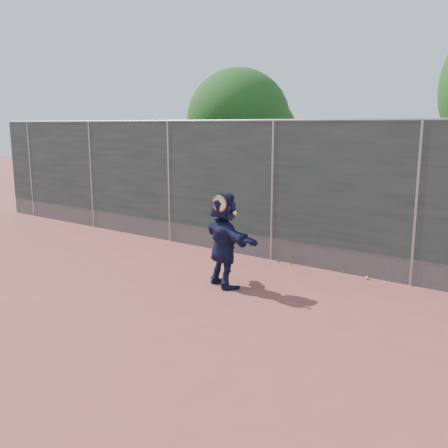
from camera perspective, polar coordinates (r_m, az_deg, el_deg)
The scene contains 7 objects.
ground at distance 8.38m, azimuth -7.30°, elevation -9.14°, with size 80.00×80.00×0.00m, color #9E4C42.
player at distance 9.01m, azimuth 0.00°, elevation -1.81°, with size 1.61×0.51×1.74m, color #151A3B.
ball_ground at distance 9.97m, azimuth 16.01°, elevation -5.94°, with size 0.07×0.07×0.07m, color #D1EA34.
fence at distance 10.73m, azimuth 5.56°, elevation 4.12°, with size 20.00×0.06×3.03m.
swing_action at distance 8.68m, azimuth -0.36°, elevation 2.12°, with size 0.51×0.13×0.51m.
tree_left at distance 14.75m, azimuth 2.27°, elevation 11.39°, with size 3.15×3.00×4.53m.
weed_clump at distance 10.76m, azimuth 6.44°, elevation -3.74°, with size 0.68×0.07×0.30m.
Camera 1 is at (5.49, -5.62, 2.91)m, focal length 40.00 mm.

